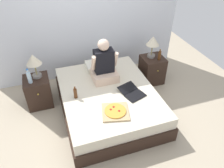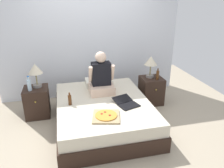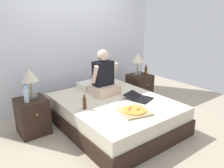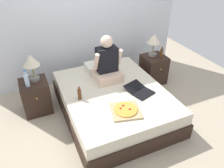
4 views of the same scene
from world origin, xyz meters
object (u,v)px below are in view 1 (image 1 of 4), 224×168
object	(u,v)px
person_seated	(104,65)
beer_bottle_on_bed	(75,93)
nightstand_right	(152,69)
bed	(108,100)
nightstand_left	(39,91)
water_bottle	(29,77)
laptop	(133,93)
lamp_on_left_nightstand	(34,61)
pizza_box	(115,111)
beer_bottle	(160,55)
lamp_on_right_nightstand	(153,42)

from	to	relation	value
person_seated	beer_bottle_on_bed	xyz separation A→B (m)	(-0.61, -0.37, -0.20)
nightstand_right	person_seated	size ratio (longest dim) A/B	0.73
bed	nightstand_right	distance (m)	1.30
nightstand_left	water_bottle	distance (m)	0.41
bed	laptop	distance (m)	0.50
lamp_on_left_nightstand	beer_bottle_on_bed	xyz separation A→B (m)	(0.56, -0.65, -0.34)
water_bottle	nightstand_right	size ratio (longest dim) A/B	0.48
nightstand_left	person_seated	distance (m)	1.31
nightstand_right	laptop	world-z (taller)	nightstand_right
nightstand_right	pizza_box	size ratio (longest dim) A/B	1.18
nightstand_left	beer_bottle	xyz separation A→B (m)	(2.38, -0.10, 0.38)
lamp_on_right_nightstand	bed	bearing A→B (deg)	-150.60
nightstand_left	water_bottle	bearing A→B (deg)	-131.65
bed	pizza_box	world-z (taller)	pizza_box
lamp_on_right_nightstand	beer_bottle_on_bed	size ratio (longest dim) A/B	2.05
bed	lamp_on_left_nightstand	bearing A→B (deg)	150.38
nightstand_left	nightstand_right	bearing A→B (deg)	0.00
nightstand_left	beer_bottle_on_bed	xyz separation A→B (m)	(0.60, -0.60, 0.27)
beer_bottle	water_bottle	bearing A→B (deg)	179.77
person_seated	water_bottle	bearing A→B (deg)	173.60
lamp_on_left_nightstand	lamp_on_right_nightstand	bearing A→B (deg)	0.00
beer_bottle	laptop	xyz separation A→B (m)	(-0.86, -0.71, -0.18)
beer_bottle	beer_bottle_on_bed	world-z (taller)	beer_bottle
bed	beer_bottle_on_bed	xyz separation A→B (m)	(-0.56, -0.01, 0.33)
nightstand_right	beer_bottle	xyz separation A→B (m)	(0.07, -0.10, 0.38)
bed	water_bottle	distance (m)	1.41
lamp_on_left_nightstand	water_bottle	distance (m)	0.28
nightstand_left	lamp_on_right_nightstand	size ratio (longest dim) A/B	1.26
water_bottle	nightstand_right	bearing A→B (deg)	2.15
nightstand_left	lamp_on_right_nightstand	bearing A→B (deg)	1.26
nightstand_right	person_seated	distance (m)	1.23
nightstand_right	lamp_on_right_nightstand	size ratio (longest dim) A/B	1.26
beer_bottle_on_bed	lamp_on_left_nightstand	bearing A→B (deg)	130.63
lamp_on_left_nightstand	pizza_box	xyz separation A→B (m)	(1.06, -1.19, -0.42)
laptop	water_bottle	bearing A→B (deg)	155.66
lamp_on_right_nightstand	laptop	xyz separation A→B (m)	(-0.76, -0.86, -0.41)
nightstand_left	nightstand_right	world-z (taller)	same
pizza_box	person_seated	bearing A→B (deg)	83.48
pizza_box	beer_bottle_on_bed	world-z (taller)	beer_bottle_on_bed
beer_bottle	lamp_on_right_nightstand	bearing A→B (deg)	123.69
beer_bottle	nightstand_right	bearing A→B (deg)	125.01
beer_bottle	beer_bottle_on_bed	size ratio (longest dim) A/B	1.05
bed	beer_bottle_on_bed	bearing A→B (deg)	-178.61
person_seated	laptop	xyz separation A→B (m)	(0.32, -0.58, -0.27)
nightstand_left	pizza_box	world-z (taller)	nightstand_left
nightstand_right	pizza_box	xyz separation A→B (m)	(-1.22, -1.14, 0.19)
lamp_on_right_nightstand	beer_bottle_on_bed	world-z (taller)	lamp_on_right_nightstand
bed	laptop	xyz separation A→B (m)	(0.36, -0.23, 0.25)
lamp_on_left_nightstand	person_seated	bearing A→B (deg)	-13.72
laptop	beer_bottle_on_bed	distance (m)	0.95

